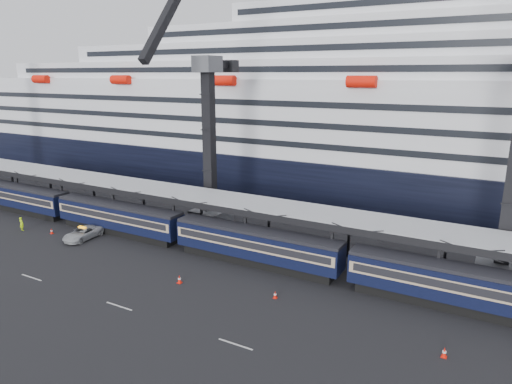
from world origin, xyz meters
TOP-DOWN VIEW (x-y plane):
  - ground at (0.00, 0.00)m, footprint 260.00×260.00m
  - train at (-4.65, 10.00)m, footprint 133.05×3.00m
  - canopy at (0.00, 14.00)m, footprint 130.00×6.25m
  - cruise_ship at (-1.08, 45.99)m, footprint 214.09×28.84m
  - crane_dark_near at (-20.00, 18.59)m, footprint 4.50×17.75m
  - pickup_truck at (-30.37, 6.20)m, footprint 2.88×5.46m
  - worker at (-39.92, 4.57)m, footprint 0.68×0.47m
  - traffic_cone_b at (-35.48, 5.62)m, footprint 0.36×0.36m
  - traffic_cone_c at (-12.25, 2.26)m, footprint 0.42×0.42m
  - traffic_cone_d at (-2.69, 4.02)m, footprint 0.35×0.35m
  - traffic_cone_e at (11.99, 1.95)m, footprint 0.40×0.40m

SIDE VIEW (x-z plane):
  - ground at x=0.00m, z-range 0.00..0.00m
  - traffic_cone_d at x=-2.69m, z-range 0.00..0.71m
  - traffic_cone_b at x=-35.48m, z-range 0.00..0.71m
  - traffic_cone_e at x=11.99m, z-range -0.01..0.79m
  - traffic_cone_c at x=-12.25m, z-range -0.01..0.84m
  - pickup_truck at x=-30.37m, z-range 0.00..1.46m
  - worker at x=-39.92m, z-range 0.00..1.80m
  - train at x=-4.65m, z-range 0.18..4.23m
  - canopy at x=0.00m, z-range 2.49..8.01m
  - crane_dark_near at x=-20.00m, z-range -5.61..29.47m
  - cruise_ship at x=-1.08m, z-range -4.66..29.34m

